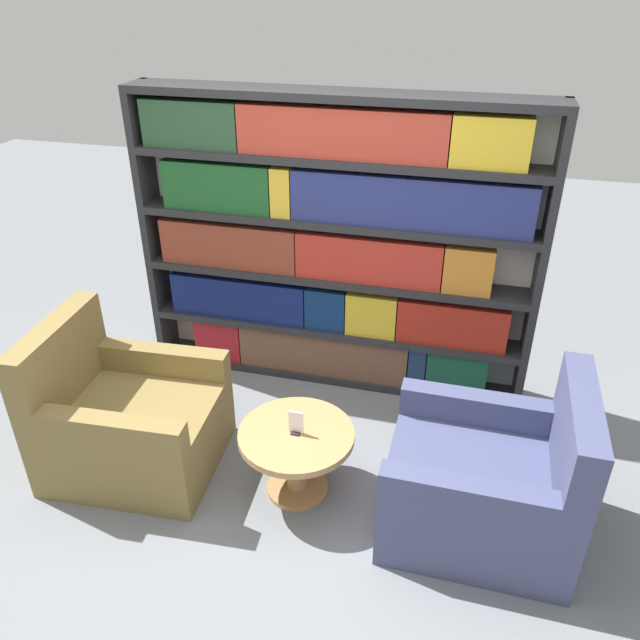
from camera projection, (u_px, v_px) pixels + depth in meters
ground_plane at (270, 522)px, 3.41m from camera, size 14.00×14.00×0.00m
bookshelf at (334, 249)px, 4.16m from camera, size 2.67×0.30×2.01m
armchair_left at (127, 421)px, 3.69m from camera, size 1.00×0.87×0.92m
armchair_right at (488, 484)px, 3.24m from camera, size 0.96×0.82×0.92m
coffee_table at (297, 449)px, 3.47m from camera, size 0.64×0.64×0.42m
table_sign at (296, 424)px, 3.38m from camera, size 0.08×0.06×0.14m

